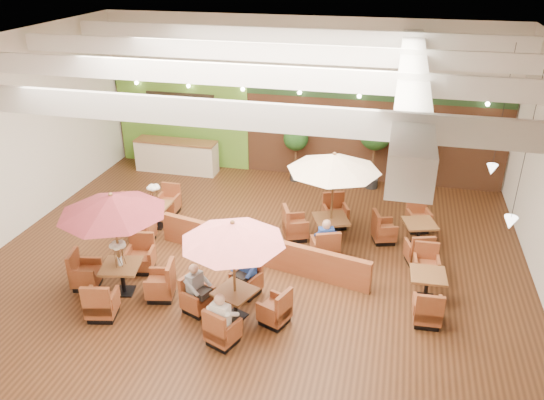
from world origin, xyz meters
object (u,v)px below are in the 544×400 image
(table_5, at_px, (408,234))
(diner_1, at_px, (246,267))
(booth_divider, at_px, (260,250))
(topiary_2, at_px, (418,149))
(table_0, at_px, (115,227))
(table_4, at_px, (426,287))
(topiary_0, at_px, (296,140))
(diner_4, at_px, (326,237))
(diner_2, at_px, (196,284))
(diner_0, at_px, (222,314))
(table_2, at_px, (331,179))
(service_counter, at_px, (177,156))
(table_1, at_px, (233,252))
(topiary_1, at_px, (375,137))
(table_3, at_px, (149,212))
(diner_3, at_px, (326,236))

(table_5, bearing_deg, diner_1, -156.18)
(booth_divider, relative_size, topiary_2, 2.90)
(diner_1, bearing_deg, table_0, 37.23)
(table_4, relative_size, topiary_0, 1.22)
(booth_divider, bearing_deg, diner_4, 29.31)
(table_0, relative_size, diner_2, 3.48)
(diner_0, bearing_deg, table_2, 85.21)
(service_counter, bearing_deg, table_1, -58.99)
(topiary_2, height_order, diner_0, topiary_2)
(diner_0, bearing_deg, table_5, 67.26)
(table_2, distance_m, diner_1, 3.46)
(topiary_1, bearing_deg, table_2, -102.73)
(table_2, relative_size, topiary_1, 1.17)
(diner_0, height_order, diner_2, diner_0)
(table_3, bearing_deg, diner_1, -34.81)
(topiary_2, bearing_deg, table_2, -119.79)
(table_0, bearing_deg, diner_2, -20.03)
(service_counter, height_order, table_1, table_1)
(table_3, height_order, diner_2, table_3)
(topiary_0, xyz_separation_m, diner_2, (-0.68, -7.85, -0.73))
(table_0, height_order, diner_3, table_0)
(topiary_2, relative_size, diner_4, 2.75)
(service_counter, xyz_separation_m, diner_1, (4.60, -6.75, 0.18))
(booth_divider, bearing_deg, table_3, 173.55)
(table_1, distance_m, diner_4, 3.34)
(diner_0, xyz_separation_m, diner_4, (1.60, 3.67, -0.02))
(topiary_1, xyz_separation_m, diner_4, (-0.85, -5.08, -1.07))
(diner_2, bearing_deg, booth_divider, 179.82)
(table_0, bearing_deg, table_5, 18.33)
(diner_3, xyz_separation_m, diner_4, (0.00, 0.00, -0.02))
(table_1, relative_size, table_4, 1.05)
(topiary_0, bearing_deg, diner_4, -70.30)
(table_2, distance_m, diner_2, 4.64)
(table_5, height_order, diner_0, diner_0)
(booth_divider, height_order, table_0, table_0)
(topiary_0, distance_m, diner_2, 7.91)
(table_2, height_order, diner_3, table_2)
(topiary_0, bearing_deg, service_counter, -177.39)
(table_2, bearing_deg, service_counter, 125.18)
(topiary_2, height_order, diner_3, topiary_2)
(table_0, height_order, table_5, table_0)
(topiary_0, bearing_deg, booth_divider, -88.19)
(table_1, distance_m, table_4, 4.67)
(topiary_1, relative_size, diner_2, 3.14)
(booth_divider, distance_m, table_0, 3.74)
(service_counter, distance_m, topiary_1, 7.16)
(service_counter, height_order, table_3, table_3)
(table_2, distance_m, topiary_1, 4.19)
(booth_divider, distance_m, topiary_0, 5.69)
(diner_2, xyz_separation_m, diner_4, (2.50, 2.77, -0.01))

